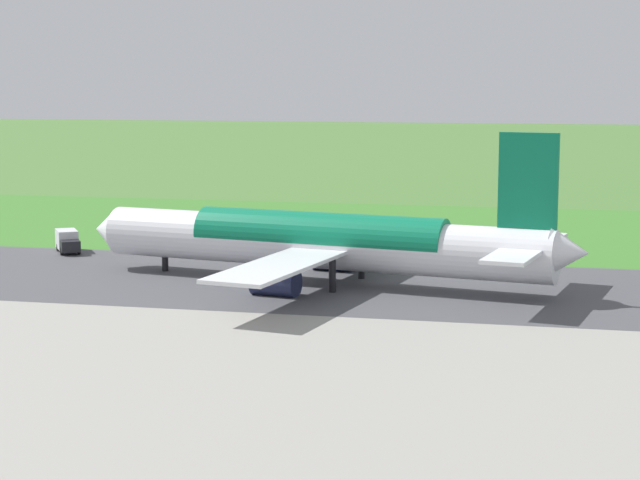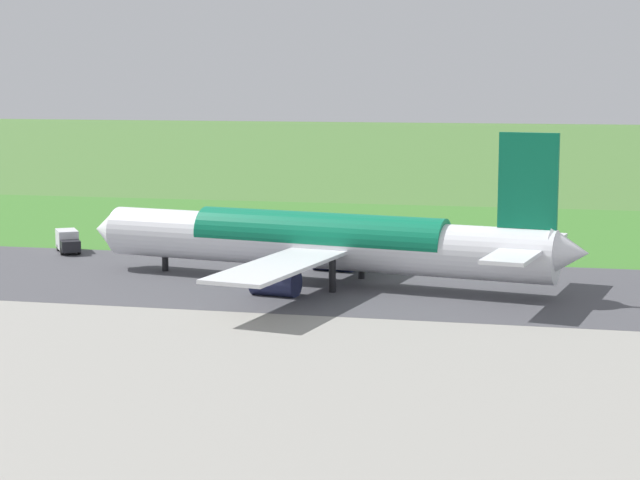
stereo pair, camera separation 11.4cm
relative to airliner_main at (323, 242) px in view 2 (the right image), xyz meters
The scene contains 7 objects.
ground_plane 6.55m from the airliner_main, behind, with size 800.00×800.00×0.00m, color #477233.
runway_asphalt 6.53m from the airliner_main, behind, with size 600.00×30.72×0.06m, color #47474C.
grass_verge_foreground 31.87m from the airliner_main, 98.91° to the right, with size 600.00×80.00×0.04m, color #3C782B.
airliner_main is the anchor object (origin of this frame).
service_truck_baggage 36.88m from the airliner_main, 20.79° to the right, with size 5.05×6.09×2.65m.
no_stopping_sign 41.12m from the airliner_main, 119.22° to the right, with size 0.60×0.10×2.56m.
traffic_cone_orange 32.58m from the airliner_main, 112.48° to the right, with size 0.40×0.40×0.55m, color orange.
Camera 2 is at (-19.37, 108.51, 20.92)m, focal length 62.24 mm.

